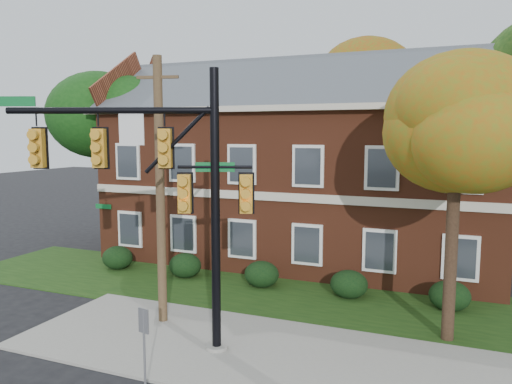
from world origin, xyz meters
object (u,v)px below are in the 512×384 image
at_px(utility_pole, 160,191).
at_px(tree_left_rear, 121,122).
at_px(tree_far_rear, 361,88).
at_px(tree_near_right, 466,113).
at_px(apartment_building, 302,156).
at_px(traffic_signal, 163,180).
at_px(hedge_right, 349,284).
at_px(hedge_center, 262,274).
at_px(hedge_left, 185,265).
at_px(hedge_far_right, 450,296).
at_px(sign_post, 144,336).
at_px(hedge_far_left, 118,258).

bearing_deg(utility_pole, tree_left_rear, 118.24).
bearing_deg(tree_far_rear, tree_near_right, -69.73).
relative_size(apartment_building, traffic_signal, 2.40).
bearing_deg(tree_left_rear, tree_far_rear, 38.97).
distance_m(tree_near_right, utility_pole, 9.31).
distance_m(hedge_right, tree_near_right, 7.72).
distance_m(hedge_center, traffic_signal, 7.80).
relative_size(hedge_left, tree_near_right, 0.16).
height_order(hedge_far_right, tree_far_rear, tree_far_rear).
distance_m(hedge_center, sign_post, 8.76).
xyz_separation_m(utility_pole, sign_post, (2.08, -4.00, -2.88)).
bearing_deg(hedge_center, hedge_far_left, 180.00).
relative_size(hedge_center, utility_pole, 0.17).
height_order(apartment_building, tree_far_rear, tree_far_rear).
distance_m(hedge_far_right, utility_pole, 10.49).
relative_size(hedge_right, hedge_far_right, 1.00).
bearing_deg(hedge_center, hedge_far_right, 0.00).
height_order(tree_far_rear, traffic_signal, tree_far_rear).
bearing_deg(utility_pole, tree_far_rear, 66.24).
bearing_deg(tree_left_rear, hedge_center, -23.04).
distance_m(hedge_far_left, tree_near_right, 15.75).
bearing_deg(tree_far_rear, sign_post, -92.21).
distance_m(hedge_center, utility_pole, 6.23).
xyz_separation_m(hedge_right, utility_pole, (-5.08, -4.70, 3.78)).
height_order(tree_far_rear, utility_pole, tree_far_rear).
bearing_deg(tree_near_right, tree_far_rear, 110.27).
bearing_deg(hedge_far_left, hedge_center, 0.00).
xyz_separation_m(tree_far_rear, utility_pole, (-2.93, -17.79, -4.54)).
relative_size(hedge_center, hedge_right, 1.00).
height_order(tree_near_right, sign_post, tree_near_right).
height_order(hedge_left, tree_far_rear, tree_far_rear).
distance_m(hedge_left, tree_near_right, 12.68).
distance_m(hedge_left, traffic_signal, 8.41).
xyz_separation_m(hedge_right, sign_post, (-3.00, -8.70, 0.90)).
distance_m(tree_left_rear, traffic_signal, 14.30).
distance_m(apartment_building, utility_pole, 10.10).
height_order(hedge_far_right, utility_pole, utility_pole).
bearing_deg(utility_pole, hedge_far_right, 14.28).
bearing_deg(hedge_center, hedge_left, 180.00).
relative_size(apartment_building, tree_near_right, 2.19).
bearing_deg(hedge_far_right, hedge_far_left, 180.00).
bearing_deg(tree_near_right, hedge_far_left, 168.73).
distance_m(hedge_far_left, hedge_center, 7.00).
height_order(hedge_far_left, tree_far_rear, tree_far_rear).
distance_m(tree_near_right, traffic_signal, 8.56).
height_order(traffic_signal, sign_post, traffic_signal).
xyz_separation_m(hedge_far_left, sign_post, (7.50, -8.70, 0.90)).
distance_m(tree_near_right, sign_post, 10.35).
relative_size(hedge_far_right, tree_near_right, 0.16).
relative_size(hedge_center, tree_near_right, 0.16).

